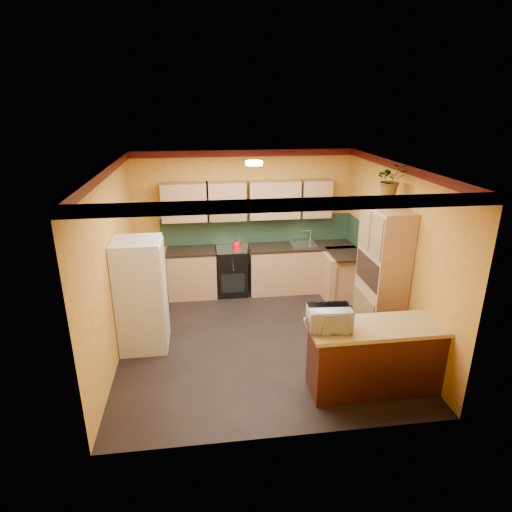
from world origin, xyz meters
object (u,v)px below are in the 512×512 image
Objects in this scene: fridge at (141,295)px; microwave at (329,318)px; base_cabinets_back at (264,270)px; pantry at (382,276)px; breakfast_bar at (381,359)px; stove at (232,271)px.

fridge is 3.31× the size of microwave.
pantry is (1.51, -1.96, 0.61)m from base_cabinets_back.
base_cabinets_back is 3.28m from microwave.
microwave is at bearing -133.91° from pantry.
pantry is 4.09× the size of microwave.
microwave is (0.31, -3.21, 0.63)m from base_cabinets_back.
breakfast_bar is (-0.48, -1.25, -0.61)m from pantry.
breakfast_bar is at bearing 3.92° from microwave.
fridge is (-1.46, -1.75, 0.39)m from stove.
stove is 3.61m from breakfast_bar.
breakfast_bar is at bearing -25.03° from fridge.
base_cabinets_back is at bearing 40.01° from fridge.
microwave is at bearing -31.25° from fridge.
stove is 3.40m from microwave.
pantry is at bearing 68.85° from breakfast_bar.
base_cabinets_back is 2.03× the size of breakfast_bar.
stove is 0.43× the size of pantry.
pantry reaches higher than base_cabinets_back.
pantry is at bearing 50.01° from microwave.
stove is 0.51× the size of breakfast_bar.
pantry is at bearing -3.31° from fridge.
pantry is 1.47m from breakfast_bar.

